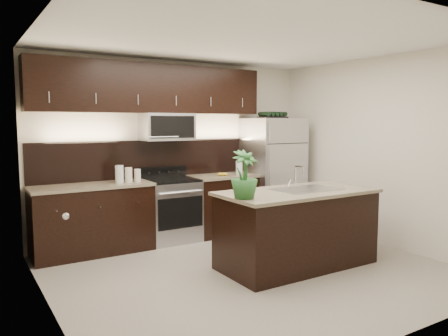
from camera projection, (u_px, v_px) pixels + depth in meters
name	position (u px, v px, depth m)	size (l,w,h in m)	color
ground	(250.00, 270.00, 5.24)	(4.50, 4.50, 0.00)	gray
room_walls	(245.00, 129.00, 4.97)	(4.52, 4.02, 2.71)	beige
counter_run	(159.00, 211.00, 6.38)	(3.51, 0.65, 0.94)	black
upper_fixtures	(154.00, 97.00, 6.34)	(3.49, 0.40, 1.66)	black
island	(297.00, 228.00, 5.37)	(1.96, 0.96, 0.94)	black
sink_faucet	(306.00, 188.00, 5.40)	(0.84, 0.50, 0.28)	silver
refrigerator	(272.00, 173.00, 7.35)	(0.88, 0.80, 1.83)	#B2B2B7
wine_rack	(273.00, 115.00, 7.25)	(0.45, 0.28, 0.11)	black
plant	(244.00, 174.00, 4.73)	(0.30, 0.30, 0.53)	#235924
canisters	(126.00, 175.00, 6.03)	(0.37, 0.12, 0.24)	silver
french_press	(239.00, 167.00, 7.00)	(0.11, 0.11, 0.32)	silver
bananas	(220.00, 174.00, 6.78)	(0.16, 0.12, 0.05)	gold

